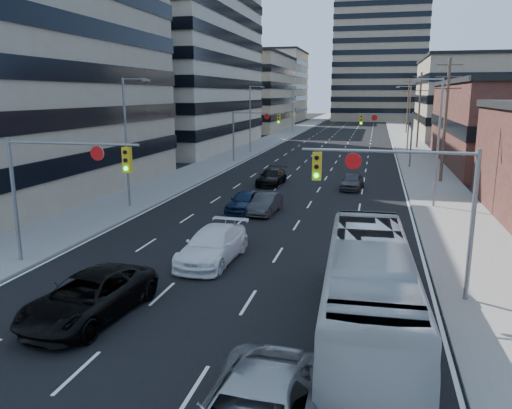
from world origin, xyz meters
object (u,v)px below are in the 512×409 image
object	(u,v)px
black_pickup	(89,297)
sedan_blue	(245,201)
transit_bus	(369,290)
white_van	(213,245)

from	to	relation	value
black_pickup	sedan_blue	xyz separation A→B (m)	(1.22, 17.46, -0.07)
transit_bus	sedan_blue	bearing A→B (deg)	114.98
black_pickup	sedan_blue	bearing A→B (deg)	91.76
white_van	transit_bus	distance (m)	9.59
black_pickup	transit_bus	size ratio (longest dim) A/B	0.50
black_pickup	transit_bus	bearing A→B (deg)	11.22
white_van	transit_bus	bearing A→B (deg)	-35.96
white_van	sedan_blue	xyz separation A→B (m)	(-1.13, 10.50, -0.07)
white_van	sedan_blue	distance (m)	10.56
black_pickup	transit_bus	distance (m)	9.85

